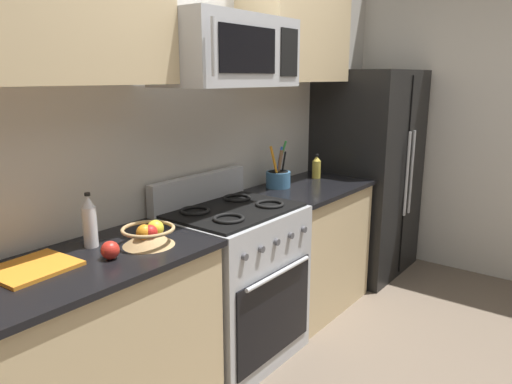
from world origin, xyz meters
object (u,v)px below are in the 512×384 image
at_px(bottle_oil, 316,167).
at_px(utensil_crock, 278,178).
at_px(range_oven, 234,282).
at_px(apple_loose, 110,250).
at_px(bottle_vinegar, 90,222).
at_px(fruit_basket, 149,235).
at_px(cutting_board, 32,268).
at_px(refrigerator, 368,173).
at_px(microwave, 227,52).

bearing_deg(bottle_oil, utensil_crock, 173.40).
bearing_deg(range_oven, apple_loose, -175.67).
bearing_deg(range_oven, bottle_vinegar, 171.07).
xyz_separation_m(apple_loose, bottle_oil, (1.96, 0.17, 0.04)).
relative_size(utensil_crock, bottle_oil, 1.75).
height_order(utensil_crock, bottle_vinegar, utensil_crock).
distance_m(apple_loose, bottle_vinegar, 0.21).
relative_size(bottle_oil, bottle_vinegar, 0.73).
relative_size(fruit_basket, bottle_vinegar, 0.97).
bearing_deg(range_oven, cutting_board, 175.80).
bearing_deg(fruit_basket, refrigerator, 1.02).
relative_size(apple_loose, cutting_board, 0.26).
bearing_deg(cutting_board, apple_loose, -29.77).
relative_size(fruit_basket, bottle_oil, 1.33).
distance_m(microwave, utensil_crock, 1.05).
distance_m(range_oven, bottle_oil, 1.21).
distance_m(fruit_basket, bottle_vinegar, 0.27).
height_order(apple_loose, bottle_oil, bottle_oil).
distance_m(refrigerator, microwave, 1.99).
height_order(refrigerator, microwave, microwave).
bearing_deg(cutting_board, microwave, -2.92).
distance_m(utensil_crock, cutting_board, 1.80).
xyz_separation_m(refrigerator, cutting_board, (-2.89, 0.10, 0.06)).
xyz_separation_m(microwave, utensil_crock, (0.66, 0.12, -0.81)).
xyz_separation_m(bottle_oil, bottle_vinegar, (-1.92, 0.03, 0.03)).
relative_size(microwave, cutting_board, 2.59).
distance_m(fruit_basket, cutting_board, 0.50).
height_order(utensil_crock, cutting_board, utensil_crock).
distance_m(refrigerator, fruit_basket, 2.42).
bearing_deg(apple_loose, cutting_board, 150.23).
bearing_deg(apple_loose, range_oven, 4.33).
bearing_deg(bottle_oil, refrigerator, -9.98).
bearing_deg(apple_loose, refrigerator, 1.07).
bearing_deg(fruit_basket, utensil_crock, 9.02).
relative_size(range_oven, apple_loose, 13.88).
xyz_separation_m(cutting_board, bottle_vinegar, (0.30, 0.05, 0.11)).
bearing_deg(fruit_basket, microwave, 7.40).
bearing_deg(microwave, apple_loose, -174.01).
bearing_deg(bottle_oil, microwave, -176.12).
height_order(range_oven, bottle_oil, bottle_oil).
relative_size(range_oven, utensil_crock, 3.39).
xyz_separation_m(fruit_basket, apple_loose, (-0.21, -0.01, -0.01)).
relative_size(microwave, bottle_vinegar, 3.18).
bearing_deg(cutting_board, utensil_crock, 2.11).
bearing_deg(microwave, cutting_board, 177.08).
relative_size(refrigerator, microwave, 2.15).
distance_m(utensil_crock, apple_loose, 1.55).
bearing_deg(microwave, bottle_vinegar, 172.79).
distance_m(range_oven, microwave, 1.31).
height_order(range_oven, bottle_vinegar, bottle_vinegar).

